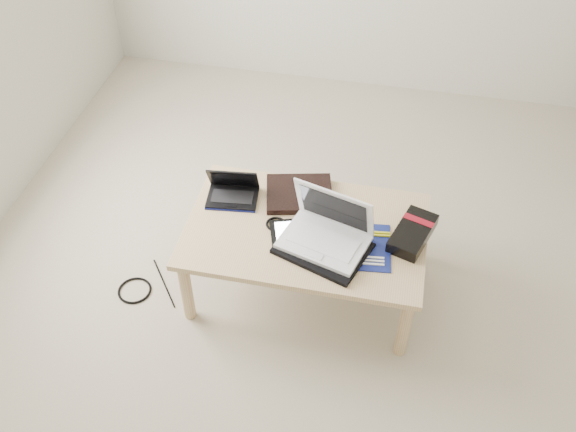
% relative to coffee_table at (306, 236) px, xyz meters
% --- Properties ---
extents(ground, '(4.00, 4.00, 0.00)m').
position_rel_coffee_table_xyz_m(ground, '(0.27, -0.12, -0.35)').
color(ground, '#B9AB96').
rests_on(ground, ground).
extents(coffee_table, '(1.10, 0.70, 0.40)m').
position_rel_coffee_table_xyz_m(coffee_table, '(0.00, 0.00, 0.00)').
color(coffee_table, tan).
rests_on(coffee_table, ground).
extents(book, '(0.36, 0.32, 0.03)m').
position_rel_coffee_table_xyz_m(book, '(-0.07, 0.21, 0.06)').
color(book, black).
rests_on(book, coffee_table).
extents(netbook, '(0.26, 0.20, 0.16)m').
position_rel_coffee_table_xyz_m(netbook, '(-0.38, 0.14, 0.08)').
color(netbook, black).
rests_on(netbook, coffee_table).
extents(tablet, '(0.27, 0.23, 0.01)m').
position_rel_coffee_table_xyz_m(tablet, '(-0.04, -0.04, 0.05)').
color(tablet, black).
rests_on(tablet, coffee_table).
extents(remote, '(0.05, 0.21, 0.02)m').
position_rel_coffee_table_xyz_m(remote, '(0.23, 0.02, 0.06)').
color(remote, silver).
rests_on(remote, coffee_table).
extents(neoprene_sleeve, '(0.45, 0.39, 0.02)m').
position_rel_coffee_table_xyz_m(neoprene_sleeve, '(0.10, -0.12, 0.06)').
color(neoprene_sleeve, black).
rests_on(neoprene_sleeve, coffee_table).
extents(white_laptop, '(0.43, 0.36, 0.26)m').
position_rel_coffee_table_xyz_m(white_laptop, '(0.11, -0.06, 0.12)').
color(white_laptop, white).
rests_on(white_laptop, neoprene_sleeve).
extents(motherboard, '(0.26, 0.31, 0.01)m').
position_rel_coffee_table_xyz_m(motherboard, '(0.28, -0.06, 0.05)').
color(motherboard, '#0D1A53').
rests_on(motherboard, coffee_table).
extents(gpu_box, '(0.22, 0.31, 0.06)m').
position_rel_coffee_table_xyz_m(gpu_box, '(0.48, 0.04, 0.08)').
color(gpu_box, black).
rests_on(gpu_box, coffee_table).
extents(cable_coil, '(0.10, 0.10, 0.01)m').
position_rel_coffee_table_xyz_m(cable_coil, '(-0.14, -0.01, 0.05)').
color(cable_coil, black).
rests_on(cable_coil, coffee_table).
extents(floor_cable_coil, '(0.20, 0.20, 0.01)m').
position_rel_coffee_table_xyz_m(floor_cable_coil, '(-0.82, -0.22, -0.35)').
color(floor_cable_coil, black).
rests_on(floor_cable_coil, ground).
extents(floor_cable_trail, '(0.21, 0.27, 0.01)m').
position_rel_coffee_table_xyz_m(floor_cable_trail, '(-0.69, -0.14, -0.35)').
color(floor_cable_trail, black).
rests_on(floor_cable_trail, ground).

